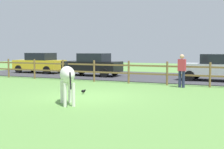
{
  "coord_description": "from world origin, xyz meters",
  "views": [
    {
      "loc": [
        5.97,
        -10.7,
        1.87
      ],
      "look_at": [
        0.6,
        1.03,
        0.82
      ],
      "focal_mm": 49.08,
      "sensor_mm": 36.0,
      "label": 1
    }
  ],
  "objects_px": {
    "crow_on_grass": "(83,91)",
    "parked_car_silver": "(217,67)",
    "parked_car_yellow": "(40,63)",
    "zebra": "(67,77)",
    "visitor_near_fence": "(182,69)",
    "parked_car_black": "(93,64)"
  },
  "relations": [
    {
      "from": "crow_on_grass",
      "to": "parked_car_silver",
      "type": "distance_m",
      "value": 8.85
    },
    {
      "from": "parked_car_yellow",
      "to": "zebra",
      "type": "bearing_deg",
      "value": -48.46
    },
    {
      "from": "crow_on_grass",
      "to": "zebra",
      "type": "bearing_deg",
      "value": -73.34
    },
    {
      "from": "crow_on_grass",
      "to": "parked_car_silver",
      "type": "bearing_deg",
      "value": 58.76
    },
    {
      "from": "zebra",
      "to": "visitor_near_fence",
      "type": "distance_m",
      "value": 6.78
    },
    {
      "from": "zebra",
      "to": "parked_car_yellow",
      "type": "height_order",
      "value": "parked_car_yellow"
    },
    {
      "from": "visitor_near_fence",
      "to": "parked_car_black",
      "type": "bearing_deg",
      "value": 152.03
    },
    {
      "from": "parked_car_black",
      "to": "visitor_near_fence",
      "type": "bearing_deg",
      "value": -27.97
    },
    {
      "from": "visitor_near_fence",
      "to": "crow_on_grass",
      "type": "bearing_deg",
      "value": -129.55
    },
    {
      "from": "parked_car_yellow",
      "to": "visitor_near_fence",
      "type": "relative_size",
      "value": 2.45
    },
    {
      "from": "zebra",
      "to": "visitor_near_fence",
      "type": "xyz_separation_m",
      "value": [
        2.59,
        6.26,
        -0.02
      ]
    },
    {
      "from": "parked_car_silver",
      "to": "parked_car_yellow",
      "type": "height_order",
      "value": "same"
    },
    {
      "from": "zebra",
      "to": "parked_car_yellow",
      "type": "distance_m",
      "value": 14.11
    },
    {
      "from": "parked_car_black",
      "to": "parked_car_yellow",
      "type": "xyz_separation_m",
      "value": [
        -5.01,
        0.61,
        0.0
      ]
    },
    {
      "from": "parked_car_silver",
      "to": "parked_car_yellow",
      "type": "bearing_deg",
      "value": 176.88
    },
    {
      "from": "parked_car_black",
      "to": "visitor_near_fence",
      "type": "xyz_separation_m",
      "value": [
        6.94,
        -3.69,
        0.06
      ]
    },
    {
      "from": "crow_on_grass",
      "to": "visitor_near_fence",
      "type": "xyz_separation_m",
      "value": [
        3.28,
        3.97,
        0.78
      ]
    },
    {
      "from": "crow_on_grass",
      "to": "parked_car_yellow",
      "type": "xyz_separation_m",
      "value": [
        -8.67,
        8.27,
        0.72
      ]
    },
    {
      "from": "crow_on_grass",
      "to": "visitor_near_fence",
      "type": "relative_size",
      "value": 0.13
    },
    {
      "from": "parked_car_black",
      "to": "parked_car_silver",
      "type": "bearing_deg",
      "value": -0.78
    },
    {
      "from": "zebra",
      "to": "crow_on_grass",
      "type": "distance_m",
      "value": 2.52
    },
    {
      "from": "zebra",
      "to": "visitor_near_fence",
      "type": "relative_size",
      "value": 0.96
    }
  ]
}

